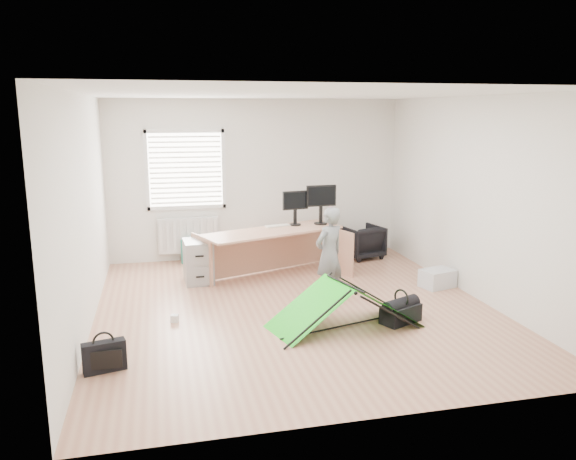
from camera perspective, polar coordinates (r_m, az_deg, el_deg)
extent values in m
plane|color=#B0795D|center=(7.34, 0.71, -7.91)|extent=(5.50, 5.50, 0.00)
cube|color=silver|center=(9.66, -3.17, 5.15)|extent=(5.00, 0.02, 2.70)
cube|color=silver|center=(9.47, -10.36, 6.05)|extent=(1.20, 0.06, 1.20)
cube|color=silver|center=(9.60, -10.10, -0.51)|extent=(1.00, 0.12, 0.60)
cube|color=tan|center=(8.54, -1.58, -2.45)|extent=(2.27, 1.40, 0.74)
cube|color=gray|center=(8.43, -9.10, -3.16)|extent=(0.43, 0.56, 0.63)
cube|color=black|center=(8.79, 0.72, 1.77)|extent=(0.43, 0.15, 0.40)
cube|color=black|center=(8.89, 3.34, 2.05)|extent=(0.48, 0.12, 0.46)
cube|color=beige|center=(8.75, -1.06, 0.44)|extent=(0.41, 0.22, 0.02)
cylinder|color=#CD738C|center=(8.97, 4.34, 1.52)|extent=(0.08, 0.08, 0.27)
imported|color=black|center=(9.79, 7.56, -1.19)|extent=(0.73, 0.75, 0.57)
imported|color=slate|center=(7.47, 4.20, -2.48)|extent=(0.55, 0.49, 1.27)
cube|color=silver|center=(8.42, 14.94, -4.77)|extent=(0.53, 0.44, 0.26)
cube|color=#1D8774|center=(9.52, -9.69, -2.14)|extent=(0.37, 0.27, 0.40)
cube|color=black|center=(5.89, -18.16, -12.12)|extent=(0.43, 0.22, 0.31)
cube|color=silver|center=(7.00, -11.44, -8.79)|extent=(0.11, 0.11, 0.09)
cube|color=black|center=(6.96, 11.38, -8.33)|extent=(0.55, 0.43, 0.22)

